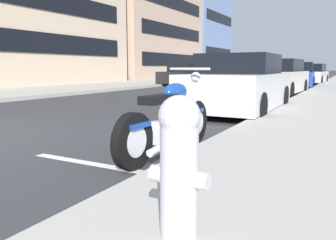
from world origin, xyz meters
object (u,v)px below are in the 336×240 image
parked_car_across_street (296,76)px  parked_car_second_in_row (239,85)px  car_opposite_curb (185,75)px  parked_car_near_corner (276,78)px  parked_car_at_intersection (311,74)px  parked_motorcycle (169,122)px  fire_hydrant (179,163)px

parked_car_across_street → parked_car_second_in_row: bearing=177.4°
parked_car_second_in_row → car_opposite_curb: size_ratio=1.00×
parked_car_near_corner → parked_car_at_intersection: 11.13m
parked_motorcycle → car_opposite_curb: car_opposite_curb is taller
parked_car_second_in_row → fire_hydrant: 6.87m
parked_car_second_in_row → car_opposite_curb: bearing=31.4°
parked_car_second_in_row → parked_car_across_street: 11.49m
parked_car_across_street → parked_car_at_intersection: parked_car_across_street is taller
parked_car_at_intersection → fire_hydrant: (-23.61, -1.63, -0.07)m
parked_car_second_in_row → parked_car_at_intersection: 16.94m
parked_car_at_intersection → parked_car_near_corner: bearing=-178.4°
parked_car_at_intersection → parked_motorcycle: bearing=-176.1°
fire_hydrant → parked_car_near_corner: bearing=8.4°
parked_car_second_in_row → parked_car_across_street: parked_car_second_in_row is taller
parked_car_second_in_row → car_opposite_curb: 13.02m
parked_car_second_in_row → fire_hydrant: parked_car_second_in_row is taller
parked_car_near_corner → parked_car_at_intersection: size_ratio=1.00×
parked_car_across_street → fire_hydrant: size_ratio=5.04×
parked_motorcycle → fire_hydrant: (-2.12, -1.19, 0.15)m
parked_car_near_corner → car_opposite_curb: 8.42m
car_opposite_curb → fire_hydrant: 19.67m
parked_car_across_street → car_opposite_curb: same height
parked_motorcycle → parked_car_across_street: 16.05m
parked_car_near_corner → parked_motorcycle: bearing=-174.0°
parked_car_across_street → car_opposite_curb: bearing=89.4°
parked_car_across_street → fire_hydrant: bearing=-178.0°
parked_car_second_in_row → parked_car_at_intersection: bearing=0.2°
parked_car_across_street → parked_motorcycle: bearing=178.6°
parked_motorcycle → car_opposite_curb: 17.25m
parked_motorcycle → fire_hydrant: 2.44m
parked_car_at_intersection → fire_hydrant: size_ratio=5.40×
parked_car_near_corner → parked_car_at_intersection: bearing=1.3°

